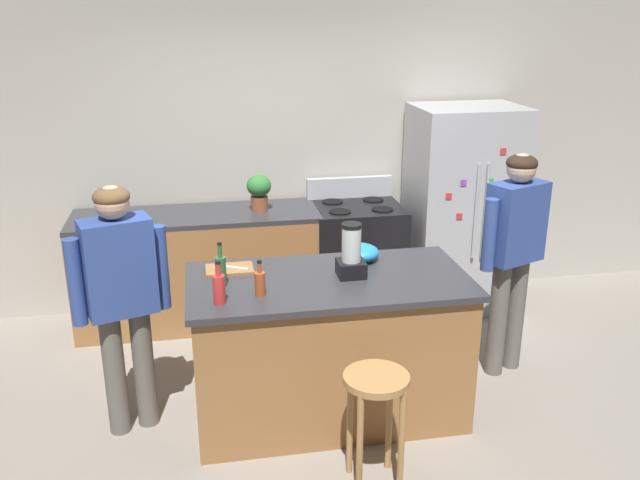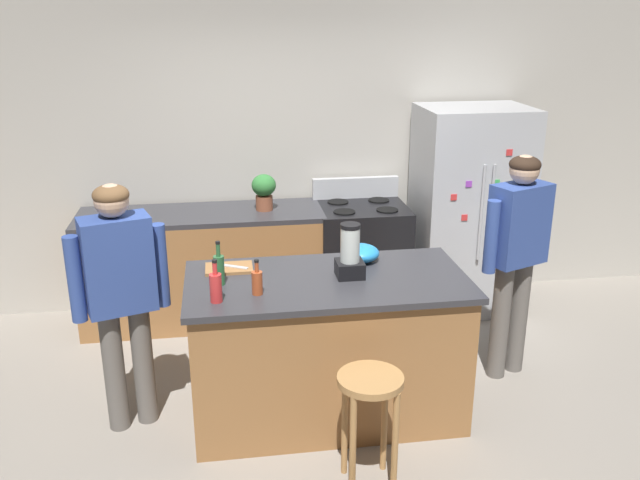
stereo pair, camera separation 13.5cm
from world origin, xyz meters
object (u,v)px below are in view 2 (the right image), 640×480
at_px(person_by_island_left, 120,286).
at_px(mixing_bowl, 361,253).
at_px(stove_range, 361,258).
at_px(chef_knife, 232,266).
at_px(potted_plant, 264,190).
at_px(bottle_cooking_sauce, 257,282).
at_px(bar_stool, 370,402).
at_px(bottle_soda, 216,287).
at_px(person_by_sink_right, 517,246).
at_px(cutting_board, 229,268).
at_px(refrigerator, 469,210).
at_px(blender_appliance, 350,255).
at_px(kitchen_island, 327,347).
at_px(bottle_olive_oil, 219,269).

xyz_separation_m(person_by_island_left, mixing_bowl, (1.52, 0.20, 0.05)).
xyz_separation_m(stove_range, chef_knife, (-1.12, -1.28, 0.49)).
height_order(potted_plant, bottle_cooking_sauce, potted_plant).
bearing_deg(bar_stool, bottle_soda, 148.03).
xyz_separation_m(person_by_sink_right, cutting_board, (-1.98, -0.08, -0.02)).
relative_size(refrigerator, cutting_board, 5.92).
distance_m(blender_appliance, bottle_soda, 0.87).
relative_size(person_by_island_left, potted_plant, 5.31).
bearing_deg(chef_knife, person_by_sink_right, 31.04).
height_order(person_by_island_left, chef_knife, person_by_island_left).
bearing_deg(bottle_cooking_sauce, mixing_bowl, 31.88).
distance_m(kitchen_island, potted_plant, 1.70).
distance_m(person_by_island_left, person_by_sink_right, 2.65).
height_order(kitchen_island, person_by_sink_right, person_by_sink_right).
height_order(stove_range, bottle_olive_oil, bottle_olive_oil).
bearing_deg(stove_range, chef_knife, -131.22).
relative_size(bottle_soda, chef_knife, 1.16).
bearing_deg(bottle_soda, chef_knife, 78.06).
bearing_deg(bottle_olive_oil, chef_knife, 70.70).
bearing_deg(mixing_bowl, refrigerator, 45.30).
height_order(person_by_sink_right, blender_appliance, person_by_sink_right).
bearing_deg(person_by_island_left, bottle_cooking_sauce, -16.41).
xyz_separation_m(bottle_olive_oil, mixing_bowl, (0.93, 0.26, -0.05)).
bearing_deg(potted_plant, cutting_board, -103.85).
xyz_separation_m(blender_appliance, mixing_bowl, (0.12, 0.25, -0.09)).
bearing_deg(bottle_soda, blender_appliance, 17.51).
xyz_separation_m(person_by_sink_right, bar_stool, (-1.27, -1.06, -0.45)).
distance_m(refrigerator, bottle_cooking_sauce, 2.56).
bearing_deg(bottle_olive_oil, stove_range, 51.50).
height_order(potted_plant, chef_knife, potted_plant).
xyz_separation_m(person_by_island_left, chef_knife, (0.68, 0.17, 0.02)).
xyz_separation_m(blender_appliance, cutting_board, (-0.74, 0.23, -0.13)).
height_order(stove_range, bottle_cooking_sauce, bottle_cooking_sauce).
bearing_deg(refrigerator, stove_range, 178.50).
xyz_separation_m(kitchen_island, mixing_bowl, (0.27, 0.27, 0.53)).
xyz_separation_m(refrigerator, chef_knife, (-2.06, -1.26, 0.09)).
relative_size(person_by_island_left, bar_stool, 2.31).
height_order(kitchen_island, bar_stool, kitchen_island).
bearing_deg(kitchen_island, stove_range, 70.31).
xyz_separation_m(refrigerator, person_by_island_left, (-2.74, -1.43, 0.07)).
height_order(refrigerator, potted_plant, refrigerator).
bearing_deg(chef_knife, mixing_bowl, 30.71).
bearing_deg(bottle_olive_oil, mixing_bowl, 15.67).
relative_size(kitchen_island, bottle_soda, 6.85).
distance_m(bottle_cooking_sauce, mixing_bowl, 0.84).
bearing_deg(bottle_cooking_sauce, potted_plant, 84.46).
bearing_deg(person_by_island_left, bottle_olive_oil, -5.50).
distance_m(mixing_bowl, chef_knife, 0.85).
bearing_deg(bar_stool, person_by_sink_right, 39.83).
height_order(potted_plant, blender_appliance, blender_appliance).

